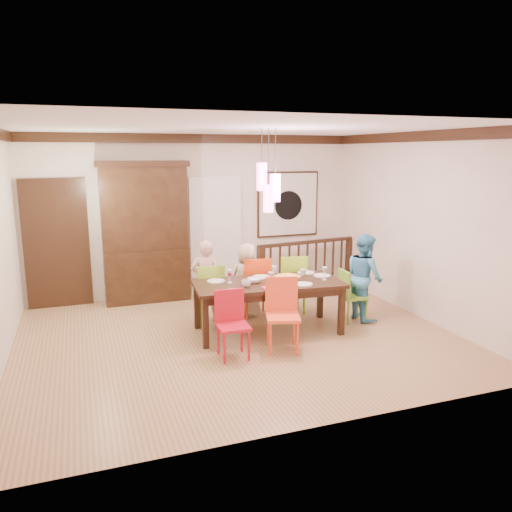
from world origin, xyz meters
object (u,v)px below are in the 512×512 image
object	(u,v)px
china_hutch	(145,232)
dining_table	(268,287)
chair_far_left	(208,289)
person_far_left	(206,280)
balustrade	(307,265)
chair_end_right	(354,292)
person_end_right	(364,277)
person_far_mid	(247,280)

from	to	relation	value
china_hutch	dining_table	bearing A→B (deg)	-56.78
chair_far_left	person_far_left	distance (m)	0.16
balustrade	person_far_left	bearing A→B (deg)	-162.89
chair_end_right	person_end_right	bearing A→B (deg)	-66.94
dining_table	chair_end_right	distance (m)	1.42
person_far_left	person_far_mid	size ratio (longest dim) A/B	1.07
chair_end_right	person_far_left	size ratio (longest dim) A/B	0.65
chair_end_right	person_far_mid	size ratio (longest dim) A/B	0.70
person_end_right	person_far_left	bearing A→B (deg)	72.79
balustrade	chair_end_right	bearing A→B (deg)	-100.96
dining_table	chair_far_left	xyz separation A→B (m)	(-0.71, 0.70, -0.14)
chair_far_left	china_hutch	distance (m)	1.81
chair_far_left	person_end_right	distance (m)	2.44
chair_far_left	person_far_left	bearing A→B (deg)	-85.67
chair_end_right	person_end_right	distance (m)	0.32
dining_table	person_far_left	xyz separation A→B (m)	(-0.72, 0.82, -0.03)
chair_end_right	person_end_right	xyz separation A→B (m)	(0.23, 0.08, 0.21)
person_far_left	chair_end_right	bearing A→B (deg)	171.12
dining_table	chair_far_left	distance (m)	1.00
person_end_right	balustrade	bearing A→B (deg)	4.82
balustrade	person_end_right	size ratio (longest dim) A/B	1.57
chair_end_right	person_far_mid	xyz separation A→B (m)	(-1.45, 0.84, 0.12)
dining_table	balustrade	size ratio (longest dim) A/B	1.03
china_hutch	chair_end_right	bearing A→B (deg)	-38.05
chair_far_left	chair_end_right	world-z (taller)	chair_far_left
chair_far_left	balustrade	distance (m)	2.50
chair_end_right	person_far_left	world-z (taller)	person_far_left
chair_end_right	person_far_left	xyz separation A→B (m)	(-2.12, 0.85, 0.16)
chair_end_right	balustrade	world-z (taller)	balustrade
balustrade	person_end_right	xyz separation A→B (m)	(0.12, -1.80, 0.18)
person_far_mid	china_hutch	bearing A→B (deg)	-25.10
chair_far_left	person_far_mid	distance (m)	0.67
person_far_mid	person_end_right	bearing A→B (deg)	175.54
balustrade	china_hutch	bearing A→B (deg)	165.53
chair_end_right	dining_table	bearing A→B (deg)	93.02
balustrade	person_far_left	distance (m)	2.46
chair_far_left	person_far_left	xyz separation A→B (m)	(-0.01, 0.12, 0.10)
china_hutch	balustrade	bearing A→B (deg)	-6.69
chair_end_right	balustrade	size ratio (longest dim) A/B	0.39
china_hutch	person_far_mid	distance (m)	2.07
chair_far_left	chair_end_right	xyz separation A→B (m)	(2.12, -0.73, -0.06)
dining_table	china_hutch	world-z (taller)	china_hutch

